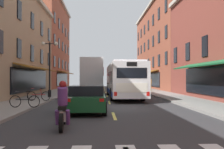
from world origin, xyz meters
TOP-DOWN VIEW (x-y plane):
  - ground_plane at (0.00, 0.00)m, footprint 34.80×80.00m
  - lane_centre_dashes at (0.00, -0.25)m, footprint 0.14×73.90m
  - sidewalk_left at (-5.90, 0.00)m, footprint 3.00×80.00m
  - sidewalk_right at (5.90, 0.00)m, footprint 3.00×80.00m
  - transit_bus at (1.40, 7.33)m, footprint 2.74×11.24m
  - box_truck at (-1.52, 14.47)m, footprint 2.55×7.97m
  - sedan_near at (-1.32, -2.11)m, footprint 1.97×4.24m
  - sedan_mid at (-1.49, 26.40)m, footprint 2.00×4.69m
  - motorcycle_rider at (-1.94, -6.33)m, footprint 0.62×2.07m
  - bicycle_near at (-4.79, -1.10)m, footprint 1.71×0.48m
  - bicycle_mid at (-5.05, 3.10)m, footprint 1.71×0.48m
  - pedestrian_mid at (5.49, 15.79)m, footprint 0.36×0.36m
  - street_lamp_twin at (-4.95, 6.43)m, footprint 1.42×0.32m

SIDE VIEW (x-z plane):
  - ground_plane at x=0.00m, z-range -0.10..0.00m
  - lane_centre_dashes at x=0.00m, z-range 0.00..0.01m
  - sidewalk_left at x=-5.90m, z-range 0.00..0.14m
  - sidewalk_right at x=5.90m, z-range 0.00..0.14m
  - bicycle_near at x=-4.79m, z-range 0.05..0.96m
  - bicycle_mid at x=-5.05m, z-range 0.05..0.96m
  - sedan_near at x=-1.32m, z-range 0.01..1.39m
  - sedan_mid at x=-1.49m, z-range 0.03..1.37m
  - motorcycle_rider at x=-1.94m, z-range -0.12..1.54m
  - pedestrian_mid at x=5.49m, z-range 0.17..1.95m
  - transit_bus at x=1.40m, z-range 0.08..3.14m
  - box_truck at x=-1.52m, z-range 0.09..4.01m
  - street_lamp_twin at x=-4.95m, z-range 0.41..5.11m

